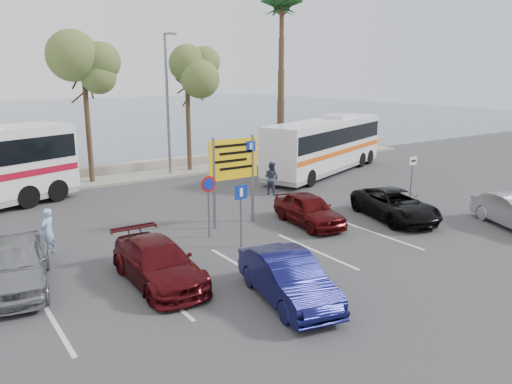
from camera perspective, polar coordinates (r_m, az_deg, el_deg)
ground at (r=17.29m, az=0.30°, el=-6.90°), size 120.00×120.00×0.00m
kerb_strip at (r=29.45m, az=-15.39°, el=1.41°), size 44.00×2.40×0.15m
seawall at (r=31.27m, az=-16.63°, el=2.44°), size 48.00×0.80×0.60m
tree_mid at (r=28.39m, az=-19.19°, el=14.10°), size 3.20×3.20×8.00m
tree_right at (r=30.57m, az=-7.93°, el=13.70°), size 3.20×3.20×7.40m
palm_tree at (r=34.49m, az=2.98°, el=19.95°), size 4.80×4.80×11.20m
street_lamp_right at (r=29.52m, az=-10.05°, el=10.59°), size 0.45×1.15×8.01m
direction_sign at (r=19.76m, az=-2.57°, el=3.02°), size 2.20×0.12×3.60m
sign_no_stop at (r=18.46m, az=-5.44°, el=-0.50°), size 0.60×0.08×2.35m
sign_parking at (r=17.36m, az=-1.73°, el=-1.72°), size 0.50×0.07×2.25m
sign_taxi at (r=24.54m, az=17.41°, el=2.10°), size 0.50×0.07×2.20m
lane_markings at (r=15.93m, az=-1.05°, el=-8.74°), size 12.02×4.20×0.01m
coach_bus_right at (r=30.61m, az=7.92°, el=5.11°), size 11.12×6.17×3.43m
car_silver_a at (r=15.85m, az=-25.86°, el=-7.41°), size 2.66×4.66×1.49m
car_blue at (r=13.63m, az=3.65°, el=-9.78°), size 2.16×4.19×1.31m
car_maroon at (r=14.98m, az=-11.11°, el=-7.93°), size 1.86×4.35×1.25m
car_red at (r=20.26m, az=6.04°, el=-1.97°), size 2.00×3.93×1.28m
suv_black at (r=21.71m, az=15.62°, el=-1.41°), size 3.17×4.84×1.24m
pedestrian_near at (r=18.26m, az=-22.68°, el=-4.21°), size 0.70×0.67×1.61m
pedestrian_far at (r=25.10m, az=1.77°, el=1.60°), size 0.87×0.98×1.66m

